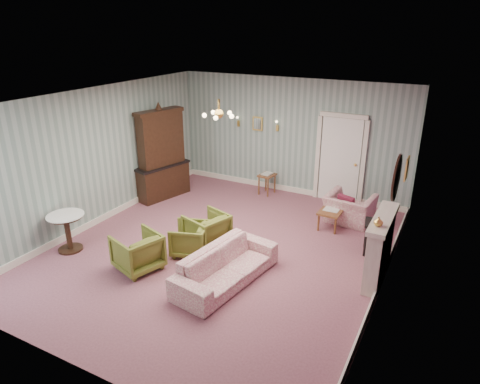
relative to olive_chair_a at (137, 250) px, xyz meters
The scene contains 27 objects.
floor 1.65m from the olive_chair_a, 53.04° to the left, with size 7.00×7.00×0.00m, color #915464.
ceiling 2.99m from the olive_chair_a, 53.04° to the left, with size 7.00×7.00×0.00m, color white.
wall_back 4.99m from the olive_chair_a, 78.60° to the left, with size 6.00×6.00×0.00m, color gray.
wall_front 2.65m from the olive_chair_a, 66.53° to the right, with size 6.00×6.00×0.00m, color gray.
wall_left 2.63m from the olive_chair_a, 147.84° to the left, with size 7.00×7.00×0.00m, color gray.
wall_right 4.30m from the olive_chair_a, 17.90° to the left, with size 7.00×7.00×0.00m, color gray.
wall_right_floral 4.29m from the olive_chair_a, 17.97° to the left, with size 7.00×7.00×0.00m, color #B95C8E.
door 5.30m from the olive_chair_a, 64.48° to the left, with size 1.12×0.12×2.16m, color white, non-canonical shape.
olive_chair_a is the anchor object (origin of this frame).
olive_chair_b 1.02m from the olive_chair_a, 59.94° to the left, with size 0.65×0.61×0.67m, color olive.
olive_chair_c 1.45m from the olive_chair_a, 64.43° to the left, with size 0.72×0.68×0.74m, color olive.
sofa_chintz 1.63m from the olive_chair_a, 13.38° to the left, with size 2.05×0.60×0.80m, color #A4425F.
wingback_chair 4.62m from the olive_chair_a, 52.14° to the left, with size 0.98×0.64×0.86m, color #A4425F.
dresser 3.51m from the olive_chair_a, 119.55° to the left, with size 0.49×1.40×2.34m, color black, non-canonical shape.
fireplace 4.18m from the olive_chair_a, 23.73° to the left, with size 0.30×1.40×1.16m, color beige, non-canonical shape.
mantel_vase 4.10m from the olive_chair_a, 18.61° to the left, with size 0.15×0.15×0.15m, color gold.
oval_mirror 4.52m from the olive_chair_a, 23.19° to the left, with size 0.04×0.76×0.84m, color white, non-canonical shape.
framed_print 5.11m from the olive_chair_a, 37.61° to the left, with size 0.04×0.34×0.42m, color gold, non-canonical shape.
coffee_table 4.17m from the olive_chair_a, 52.15° to the left, with size 0.45×0.82×0.42m, color brown, non-canonical shape.
side_table_black 4.40m from the olive_chair_a, 34.75° to the left, with size 0.43×0.43×0.65m, color black, non-canonical shape.
pedestal_table 1.63m from the olive_chair_a, behind, with size 0.69×0.69×0.75m, color black, non-canonical shape.
nesting_table 4.39m from the olive_chair_a, 82.94° to the left, with size 0.34×0.44×0.57m, color brown, non-canonical shape.
gilt_mirror_back 4.92m from the olive_chair_a, 89.23° to the left, with size 0.28×0.06×0.36m, color gold, non-canonical shape.
sconce_left 4.93m from the olive_chair_a, 95.88° to the left, with size 0.16×0.12×0.30m, color gold, non-canonical shape.
sconce_right 4.94m from the olive_chair_a, 82.59° to the left, with size 0.16×0.12×0.30m, color gold, non-canonical shape.
chandelier 2.77m from the olive_chair_a, 53.04° to the left, with size 0.56×0.56×0.36m, color gold, non-canonical shape.
burgundy_cushion 4.47m from the olive_chair_a, 51.47° to the left, with size 0.38×0.10×0.38m, color maroon.
Camera 1 is at (3.72, -6.33, 4.12)m, focal length 32.09 mm.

